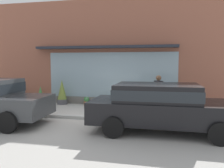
% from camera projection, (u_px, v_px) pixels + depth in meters
% --- Properties ---
extents(ground_plane, '(60.00, 60.00, 0.00)m').
position_uv_depth(ground_plane, '(87.00, 118.00, 8.83)').
color(ground_plane, '#B2AFA8').
extents(curb_strip, '(14.00, 0.24, 0.12)m').
position_uv_depth(curb_strip, '(85.00, 117.00, 8.63)').
color(curb_strip, '#B2B2AD').
rests_on(curb_strip, ground_plane).
extents(storefront, '(14.00, 0.81, 5.28)m').
position_uv_depth(storefront, '(106.00, 53.00, 11.71)').
color(storefront, '#935642').
rests_on(storefront, ground_plane).
extents(fire_hydrant, '(0.44, 0.41, 1.00)m').
position_uv_depth(fire_hydrant, '(140.00, 103.00, 9.14)').
color(fire_hydrant, gold).
rests_on(fire_hydrant, ground_plane).
extents(pedestrian_with_handbag, '(0.50, 0.49, 1.61)m').
position_uv_depth(pedestrian_with_handbag, '(158.00, 92.00, 9.25)').
color(pedestrian_with_handbag, '#232328').
rests_on(pedestrian_with_handbag, ground_plane).
extents(parked_car_black, '(4.49, 2.09, 1.46)m').
position_uv_depth(parked_car_black, '(161.00, 105.00, 7.00)').
color(parked_car_black, black).
rests_on(parked_car_black, ground_plane).
extents(potted_plant_corner_tall, '(0.48, 0.48, 1.14)m').
position_uv_depth(potted_plant_corner_tall, '(14.00, 93.00, 12.09)').
color(potted_plant_corner_tall, '#B7B2A3').
rests_on(potted_plant_corner_tall, ground_plane).
extents(potted_plant_low_front, '(0.30, 0.30, 0.89)m').
position_uv_depth(potted_plant_low_front, '(41.00, 95.00, 12.12)').
color(potted_plant_low_front, '#33473D').
rests_on(potted_plant_low_front, ground_plane).
extents(potted_plant_window_right, '(0.36, 0.36, 0.53)m').
position_uv_depth(potted_plant_window_right, '(111.00, 100.00, 11.42)').
color(potted_plant_window_right, '#4C4C51').
rests_on(potted_plant_window_right, ground_plane).
extents(potted_plant_trailing_edge, '(0.47, 0.47, 0.62)m').
position_uv_depth(potted_plant_trailing_edge, '(180.00, 102.00, 10.43)').
color(potted_plant_trailing_edge, '#33473D').
rests_on(potted_plant_trailing_edge, ground_plane).
extents(potted_plant_window_center, '(0.52, 0.52, 1.25)m').
position_uv_depth(potted_plant_window_center, '(62.00, 92.00, 11.76)').
color(potted_plant_window_center, '#4C4C51').
rests_on(potted_plant_window_center, ground_plane).
extents(potted_plant_by_entrance, '(0.29, 0.29, 0.43)m').
position_uv_depth(potted_plant_by_entrance, '(87.00, 101.00, 11.49)').
color(potted_plant_by_entrance, '#9E6042').
rests_on(potted_plant_by_entrance, ground_plane).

